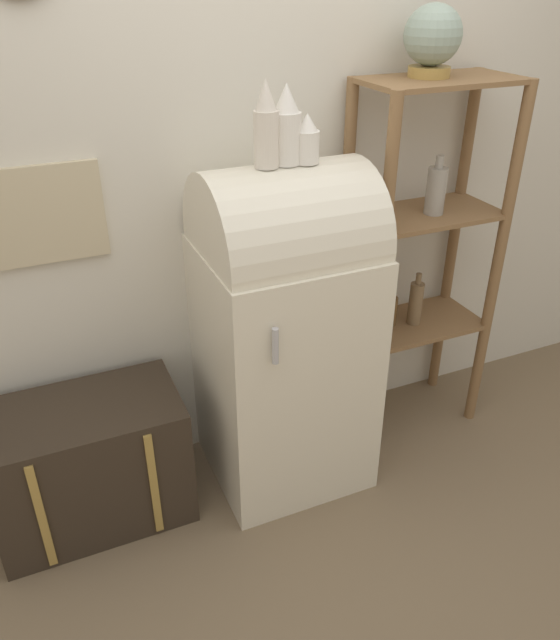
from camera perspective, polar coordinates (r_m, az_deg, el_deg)
ground_plane at (r=2.80m, az=2.52°, el=-16.13°), size 12.00×12.00×0.00m
wall_back at (r=2.56m, az=-2.70°, el=14.81°), size 7.00×0.09×2.70m
refrigerator at (r=2.53m, az=0.39°, el=-0.71°), size 0.64×0.63×1.40m
suitcase_trunk at (r=2.67m, az=-16.96°, el=-12.40°), size 0.75×0.45×0.54m
shelf_unit at (r=2.84m, az=12.77°, el=6.51°), size 0.66×0.36×1.63m
globe at (r=2.64m, az=13.78°, el=23.75°), size 0.22×0.22×0.26m
vase_left at (r=2.20m, az=-1.29°, el=17.22°), size 0.09×0.09×0.29m
vase_center at (r=2.24m, az=0.59°, el=17.22°), size 0.10×0.10×0.27m
vase_right at (r=2.27m, az=2.48°, el=16.11°), size 0.09×0.09×0.17m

